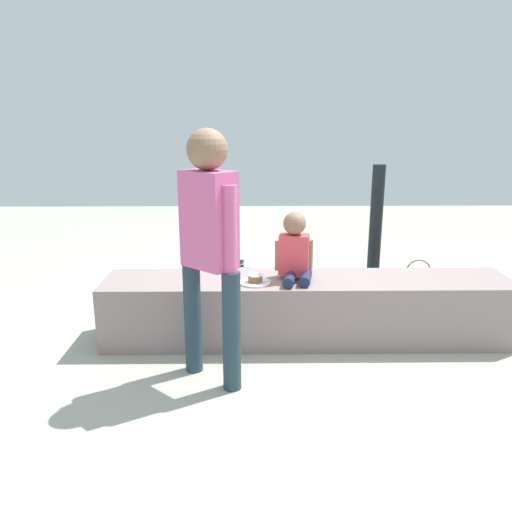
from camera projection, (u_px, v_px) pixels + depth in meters
The scene contains 11 objects.
ground_plane at pixel (306, 338), 3.70m from camera, with size 12.00×12.00×0.00m, color #A6A697.
concrete_ledge at pixel (307, 309), 3.64m from camera, with size 2.92×0.54×0.46m, color gray.
child_seated at pixel (295, 250), 3.51m from camera, with size 0.28×0.33×0.48m.
adult_standing at pixel (209, 236), 2.88m from camera, with size 0.36×0.35×1.52m.
cake_plate at pixel (255, 280), 3.47m from camera, with size 0.22×0.22×0.07m.
gift_bag at pixel (238, 285), 4.40m from camera, with size 0.23×0.09×0.36m.
railing_post at pixel (374, 250), 4.37m from camera, with size 0.36×0.36×1.20m.
water_bottle_near_gift at pixel (210, 298), 4.24m from camera, with size 0.06×0.06×0.22m.
party_cup_red at pixel (416, 300), 4.32m from camera, with size 0.08×0.08×0.11m, color red.
handbag_black_leather at pixel (227, 272), 4.89m from camera, with size 0.33×0.14×0.35m.
handbag_brown_canvas at pixel (417, 283), 4.57m from camera, with size 0.32×0.14×0.35m.
Camera 1 is at (-0.41, -3.41, 1.55)m, focal length 34.96 mm.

